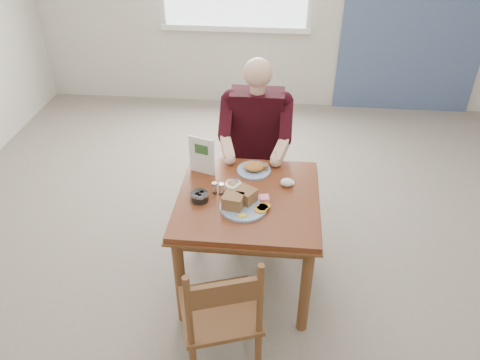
# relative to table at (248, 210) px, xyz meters

# --- Properties ---
(floor) EXTENTS (6.00, 6.00, 0.00)m
(floor) POSITION_rel_table_xyz_m (0.00, 0.00, -0.64)
(floor) COLOR #6E6759
(floor) RESTS_ON ground
(lemon_wedge) EXTENTS (0.07, 0.06, 0.03)m
(lemon_wedge) POSITION_rel_table_xyz_m (-0.01, -0.22, 0.13)
(lemon_wedge) COLOR yellow
(lemon_wedge) RESTS_ON table
(napkin) EXTENTS (0.10, 0.08, 0.05)m
(napkin) POSITION_rel_table_xyz_m (0.24, 0.14, 0.14)
(napkin) COLOR white
(napkin) RESTS_ON table
(metal_dish) EXTENTS (0.07, 0.07, 0.01)m
(metal_dish) POSITION_rel_table_xyz_m (0.26, 0.17, 0.12)
(metal_dish) COLOR silver
(metal_dish) RESTS_ON table
(table) EXTENTS (0.92, 0.92, 0.75)m
(table) POSITION_rel_table_xyz_m (0.00, 0.00, 0.00)
(table) COLOR maroon
(table) RESTS_ON ground
(chair_far) EXTENTS (0.42, 0.42, 0.95)m
(chair_far) POSITION_rel_table_xyz_m (0.00, 0.80, -0.16)
(chair_far) COLOR brown
(chair_far) RESTS_ON ground
(chair_near) EXTENTS (0.53, 0.53, 0.95)m
(chair_near) POSITION_rel_table_xyz_m (-0.08, -0.74, -0.16)
(chair_near) COLOR brown
(chair_near) RESTS_ON ground
(diner) EXTENTS (0.53, 0.56, 1.39)m
(diner) POSITION_rel_table_xyz_m (0.00, 0.71, 0.17)
(diner) COLOR gray
(diner) RESTS_ON chair_far
(near_plate) EXTENTS (0.38, 0.38, 0.10)m
(near_plate) POSITION_rel_table_xyz_m (-0.03, -0.11, 0.15)
(near_plate) COLOR white
(near_plate) RESTS_ON table
(far_plate) EXTENTS (0.24, 0.24, 0.06)m
(far_plate) POSITION_rel_table_xyz_m (0.02, 0.30, 0.14)
(far_plate) COLOR white
(far_plate) RESTS_ON table
(caddy) EXTENTS (0.14, 0.14, 0.08)m
(caddy) POSITION_rel_table_xyz_m (-0.10, 0.05, 0.14)
(caddy) COLOR white
(caddy) RESTS_ON table
(shakers) EXTENTS (0.08, 0.04, 0.08)m
(shakers) POSITION_rel_table_xyz_m (-0.20, 0.01, 0.15)
(shakers) COLOR white
(shakers) RESTS_ON table
(creamer) EXTENTS (0.15, 0.15, 0.05)m
(creamer) POSITION_rel_table_xyz_m (-0.30, -0.07, 0.14)
(creamer) COLOR white
(creamer) RESTS_ON table
(menu) EXTENTS (0.18, 0.07, 0.27)m
(menu) POSITION_rel_table_xyz_m (-0.33, 0.25, 0.25)
(menu) COLOR white
(menu) RESTS_ON table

